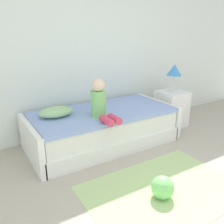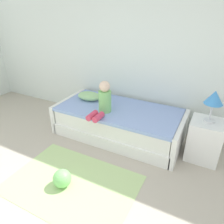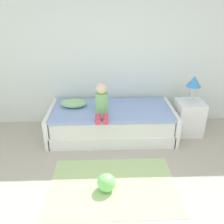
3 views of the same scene
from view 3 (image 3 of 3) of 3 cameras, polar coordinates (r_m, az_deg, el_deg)
wall_rear at (r=4.31m, az=1.82°, el=15.83°), size 7.20×0.10×2.90m
bed at (r=4.10m, az=-0.13°, el=-2.39°), size 2.11×1.00×0.50m
nightstand at (r=4.34m, az=17.97°, el=-1.29°), size 0.44×0.44×0.60m
table_lamp at (r=4.12m, az=19.12°, el=6.70°), size 0.24×0.24×0.45m
child_figure at (r=3.70m, az=-2.52°, el=2.27°), size 0.20×0.51×0.50m
pillow at (r=4.09m, az=-9.19°, el=2.10°), size 0.44×0.30×0.13m
toy_ball at (r=3.03m, az=-1.36°, el=-16.64°), size 0.23×0.23×0.23m
area_rug at (r=3.16m, az=0.24°, el=-17.22°), size 1.60×1.10×0.01m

